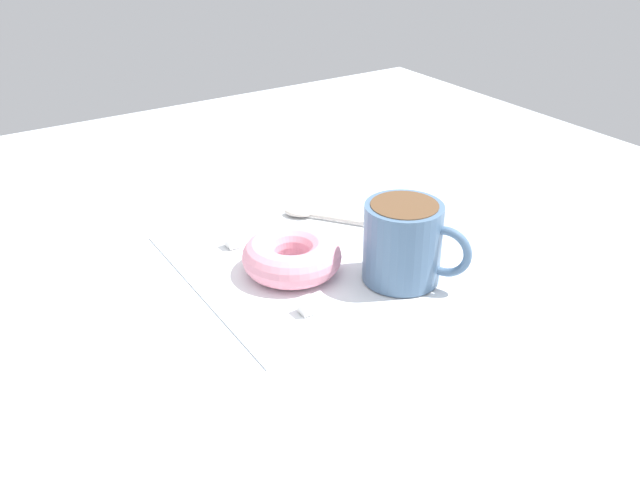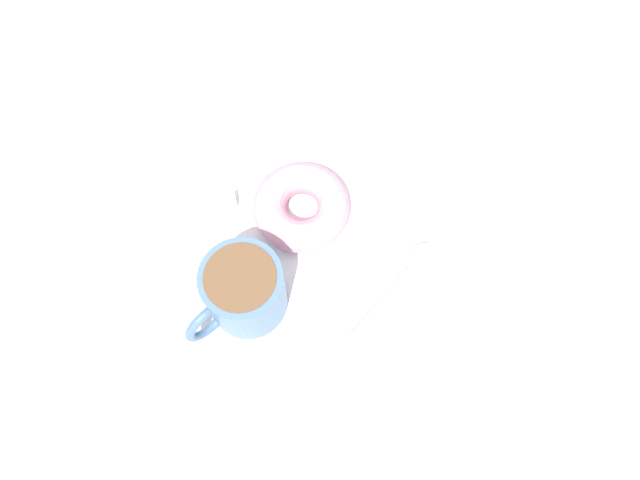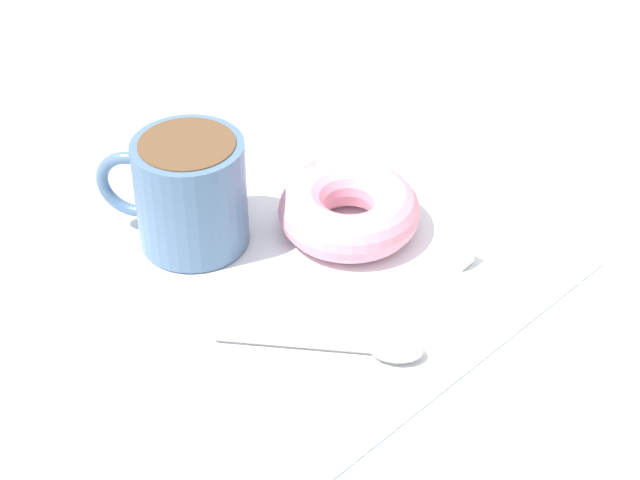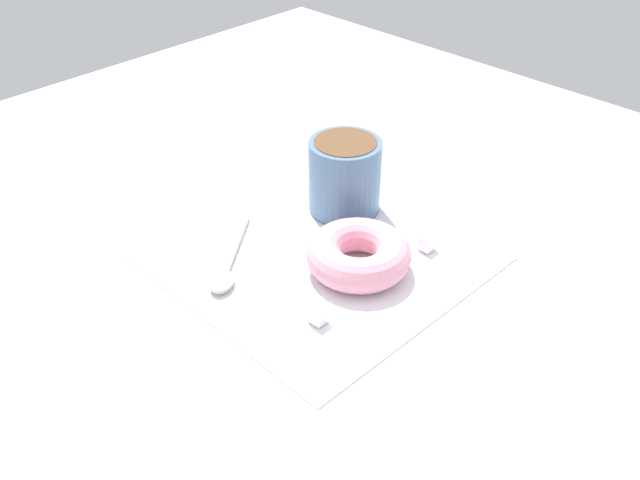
{
  "view_description": "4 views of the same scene",
  "coord_description": "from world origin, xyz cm",
  "views": [
    {
      "loc": [
        39.37,
        60.8,
        38.69
      ],
      "look_at": [
        1.51,
        2.6,
        2.3
      ],
      "focal_mm": 40.0,
      "sensor_mm": 36.0,
      "label": 1
    },
    {
      "loc": [
        -21.92,
        7.52,
        63.88
      ],
      "look_at": [
        1.51,
        2.6,
        2.3
      ],
      "focal_mm": 35.0,
      "sensor_mm": 36.0,
      "label": 2
    },
    {
      "loc": [
        -41.75,
        -39.19,
        49.39
      ],
      "look_at": [
        1.51,
        2.6,
        2.3
      ],
      "focal_mm": 60.0,
      "sensor_mm": 36.0,
      "label": 3
    },
    {
      "loc": [
        43.27,
        -40.0,
        44.81
      ],
      "look_at": [
        1.51,
        2.6,
        2.3
      ],
      "focal_mm": 40.0,
      "sensor_mm": 36.0,
      "label": 4
    }
  ],
  "objects": [
    {
      "name": "ground_plane",
      "position": [
        0.0,
        0.0,
        -1.0
      ],
      "size": [
        120.0,
        120.0,
        2.0
      ],
      "primitive_type": "cube",
      "color": "#B2BCC6"
    },
    {
      "name": "napkin",
      "position": [
        1.51,
        2.6,
        0.15
      ],
      "size": [
        29.72,
        29.72,
        0.3
      ],
      "primitive_type": "cube",
      "rotation": [
        0.0,
        0.0,
        -0.02
      ],
      "color": "white",
      "rests_on": "ground_plane"
    },
    {
      "name": "coffee_cup",
      "position": [
        -3.14,
        11.35,
        4.68
      ],
      "size": [
        8.19,
        10.58,
        8.48
      ],
      "color": "slate",
      "rests_on": "napkin"
    },
    {
      "name": "donut",
      "position": [
        5.81,
        3.74,
        2.09
      ],
      "size": [
        10.63,
        10.63,
        3.58
      ],
      "primitive_type": "torus",
      "color": "pink",
      "rests_on": "napkin"
    },
    {
      "name": "spoon",
      "position": [
        -3.19,
        -6.08,
        0.7
      ],
      "size": [
        9.58,
        11.99,
        0.9
      ],
      "color": "#B7B2A8",
      "rests_on": "napkin"
    },
    {
      "name": "sugar_cube",
      "position": [
        8.53,
        -4.76,
        1.04
      ],
      "size": [
        1.47,
        1.47,
        1.47
      ],
      "primitive_type": "cube",
      "color": "white",
      "rests_on": "napkin"
    },
    {
      "name": "sugar_cube_extra",
      "position": [
        8.7,
        11.38,
        1.04
      ],
      "size": [
        1.47,
        1.47,
        1.47
      ],
      "primitive_type": "cube",
      "color": "white",
      "rests_on": "napkin"
    }
  ]
}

